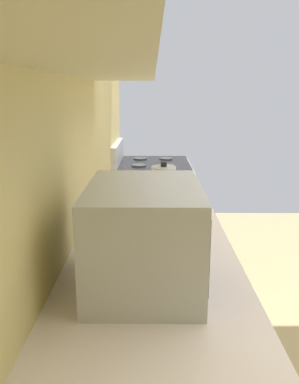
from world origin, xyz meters
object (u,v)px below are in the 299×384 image
oven_range (153,217)px  microwave (145,235)px  kettle (163,181)px  bowl (165,210)px

oven_range → microwave: bearing=179.2°
microwave → kettle: microwave is taller
microwave → kettle: (1.04, -0.08, -0.07)m
microwave → bowl: (0.68, -0.08, -0.13)m
oven_range → microwave: (-2.00, 0.03, 0.60)m
bowl → kettle: bearing=0.0°
oven_range → kettle: (-0.96, -0.06, 0.53)m
bowl → kettle: 0.37m
microwave → bowl: microwave is taller
oven_range → kettle: 1.09m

